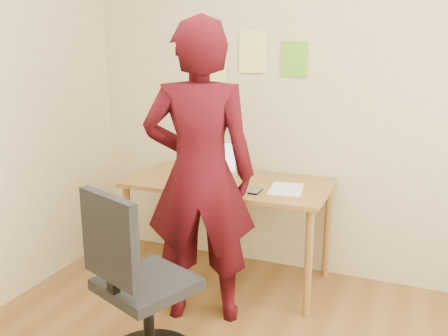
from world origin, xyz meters
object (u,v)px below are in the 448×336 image
at_px(desk, 229,193).
at_px(laptop, 211,169).
at_px(person, 200,175).
at_px(phone, 255,191).
at_px(office_chair, 137,294).

relative_size(desk, laptop, 3.67).
distance_m(desk, person, 0.58).
distance_m(desk, phone, 0.33).
xyz_separation_m(laptop, office_chair, (0.10, -1.19, -0.37)).
xyz_separation_m(desk, person, (0.02, -0.52, 0.26)).
height_order(laptop, phone, laptop).
xyz_separation_m(phone, office_chair, (-0.31, -0.95, -0.32)).
height_order(laptop, person, person).
height_order(phone, person, person).
bearing_deg(person, phone, -143.33).
height_order(laptop, office_chair, office_chair).
bearing_deg(phone, person, -124.84).
bearing_deg(person, desk, -106.44).
bearing_deg(desk, office_chair, -92.81).
relative_size(desk, phone, 10.79).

